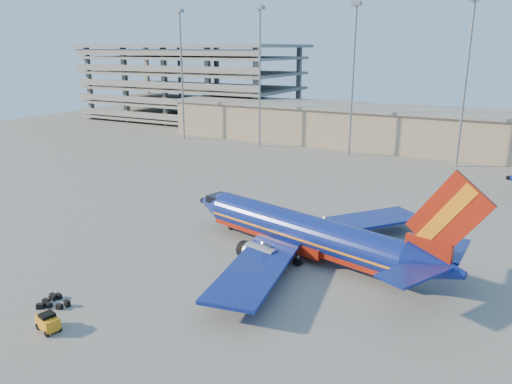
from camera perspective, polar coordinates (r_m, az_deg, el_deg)
ground at (r=57.73m, az=0.90°, el=-4.66°), size 220.00×220.00×0.00m
terminal_building at (r=108.16m, az=20.29°, el=6.54°), size 122.00×16.00×8.50m
parking_garage at (r=149.97m, az=-7.25°, el=12.67°), size 62.00×32.00×21.40m
light_mast_row at (r=96.02m, az=16.93°, el=13.71°), size 101.60×1.60×28.65m
aircraft_main at (r=50.80m, az=6.05°, el=-4.78°), size 33.06×31.39×11.41m
baggage_tug at (r=41.74m, az=-22.69°, el=-13.50°), size 2.21×1.66×1.41m
luggage_pile at (r=45.71m, az=-22.18°, el=-11.51°), size 2.78×2.49×0.53m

